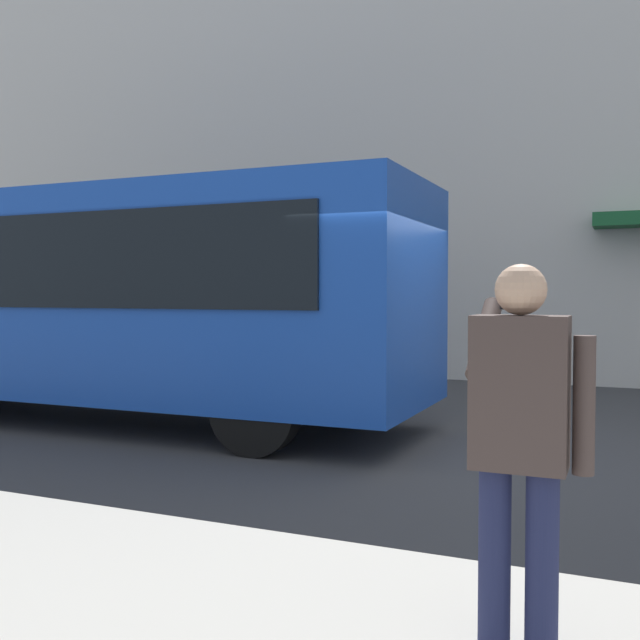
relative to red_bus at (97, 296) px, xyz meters
name	(u,v)px	position (x,y,z in m)	size (l,w,h in m)	color
ground_plane	(437,450)	(-4.72, 0.07, -1.68)	(60.00, 60.00, 0.00)	#38383A
building_facade_far	(526,72)	(-4.74, -6.73, 4.30)	(28.00, 1.55, 12.00)	beige
red_bus	(97,296)	(0.00, 0.00, 0.00)	(9.05, 2.54, 3.08)	#1947AD
pedestrian_photographer	(520,429)	(-6.22, 4.60, -0.54)	(0.53, 0.52, 1.70)	#1E2347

